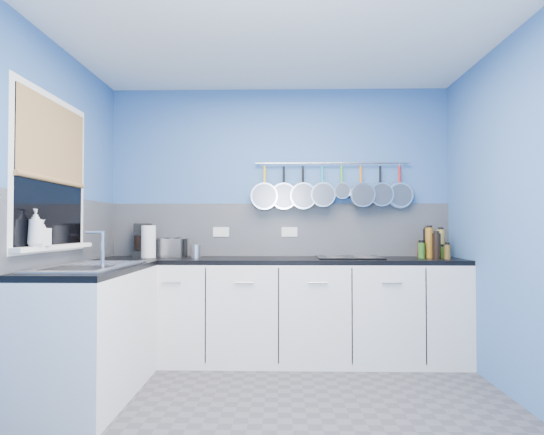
{
  "coord_description": "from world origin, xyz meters",
  "views": [
    {
      "loc": [
        0.02,
        -2.78,
        1.17
      ],
      "look_at": [
        -0.05,
        0.75,
        1.25
      ],
      "focal_mm": 29.61,
      "sensor_mm": 36.0,
      "label": 1
    }
  ],
  "objects_px": {
    "soap_bottle_a": "(35,228)",
    "coffee_maker": "(142,240)",
    "paper_towel": "(148,242)",
    "soap_bottle_b": "(42,233)",
    "canister": "(196,251)",
    "toaster": "(172,248)",
    "hob": "(349,257)"
  },
  "relations": [
    {
      "from": "soap_bottle_a",
      "to": "coffee_maker",
      "type": "xyz_separation_m",
      "value": [
        0.28,
        1.3,
        -0.12
      ]
    },
    {
      "from": "soap_bottle_a",
      "to": "paper_towel",
      "type": "xyz_separation_m",
      "value": [
        0.36,
        1.22,
        -0.12
      ]
    },
    {
      "from": "soap_bottle_a",
      "to": "paper_towel",
      "type": "relative_size",
      "value": 0.82
    },
    {
      "from": "coffee_maker",
      "to": "soap_bottle_b",
      "type": "bearing_deg",
      "value": -118.27
    },
    {
      "from": "paper_towel",
      "to": "canister",
      "type": "bearing_deg",
      "value": 0.02
    },
    {
      "from": "coffee_maker",
      "to": "canister",
      "type": "distance_m",
      "value": 0.53
    },
    {
      "from": "paper_towel",
      "to": "toaster",
      "type": "xyz_separation_m",
      "value": [
        0.19,
        0.1,
        -0.06
      ]
    },
    {
      "from": "coffee_maker",
      "to": "canister",
      "type": "xyz_separation_m",
      "value": [
        0.51,
        -0.08,
        -0.1
      ]
    },
    {
      "from": "coffee_maker",
      "to": "paper_towel",
      "type": "bearing_deg",
      "value": -59.72
    },
    {
      "from": "soap_bottle_b",
      "to": "hob",
      "type": "bearing_deg",
      "value": 27.93
    },
    {
      "from": "paper_towel",
      "to": "hob",
      "type": "bearing_deg",
      "value": 0.28
    },
    {
      "from": "coffee_maker",
      "to": "hob",
      "type": "bearing_deg",
      "value": -17.6
    },
    {
      "from": "hob",
      "to": "coffee_maker",
      "type": "bearing_deg",
      "value": 177.87
    },
    {
      "from": "coffee_maker",
      "to": "toaster",
      "type": "xyz_separation_m",
      "value": [
        0.27,
        0.02,
        -0.07
      ]
    },
    {
      "from": "soap_bottle_b",
      "to": "coffee_maker",
      "type": "relative_size",
      "value": 0.56
    },
    {
      "from": "paper_towel",
      "to": "toaster",
      "type": "distance_m",
      "value": 0.22
    },
    {
      "from": "soap_bottle_a",
      "to": "paper_towel",
      "type": "bearing_deg",
      "value": 73.71
    },
    {
      "from": "coffee_maker",
      "to": "toaster",
      "type": "bearing_deg",
      "value": -10.54
    },
    {
      "from": "soap_bottle_a",
      "to": "canister",
      "type": "bearing_deg",
      "value": 57.18
    },
    {
      "from": "toaster",
      "to": "hob",
      "type": "bearing_deg",
      "value": 14.32
    },
    {
      "from": "canister",
      "to": "hob",
      "type": "relative_size",
      "value": 0.21
    },
    {
      "from": "soap_bottle_a",
      "to": "soap_bottle_b",
      "type": "xyz_separation_m",
      "value": [
        0.0,
        0.08,
        -0.03
      ]
    },
    {
      "from": "soap_bottle_b",
      "to": "toaster",
      "type": "distance_m",
      "value": 1.36
    },
    {
      "from": "toaster",
      "to": "coffee_maker",
      "type": "bearing_deg",
      "value": -157.44
    },
    {
      "from": "toaster",
      "to": "hob",
      "type": "xyz_separation_m",
      "value": [
        1.61,
        -0.09,
        -0.08
      ]
    },
    {
      "from": "toaster",
      "to": "hob",
      "type": "relative_size",
      "value": 0.47
    },
    {
      "from": "soap_bottle_b",
      "to": "toaster",
      "type": "relative_size",
      "value": 0.65
    },
    {
      "from": "coffee_maker",
      "to": "canister",
      "type": "bearing_deg",
      "value": -24.2
    },
    {
      "from": "paper_towel",
      "to": "canister",
      "type": "distance_m",
      "value": 0.44
    },
    {
      "from": "soap_bottle_a",
      "to": "hob",
      "type": "relative_size",
      "value": 0.42
    },
    {
      "from": "soap_bottle_b",
      "to": "hob",
      "type": "relative_size",
      "value": 0.3
    },
    {
      "from": "paper_towel",
      "to": "canister",
      "type": "xyz_separation_m",
      "value": [
        0.43,
        0.0,
        -0.09
      ]
    }
  ]
}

